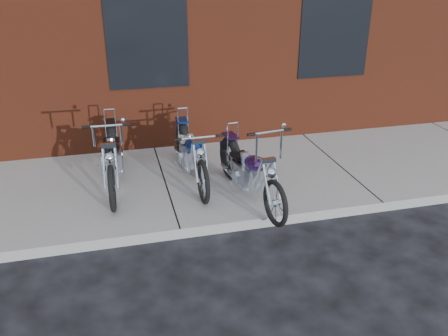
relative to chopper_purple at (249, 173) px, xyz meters
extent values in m
plane|color=black|center=(-1.14, -0.64, -0.55)|extent=(120.00, 120.00, 0.00)
cube|color=#9E9C99|center=(-1.14, 0.86, -0.48)|extent=(22.00, 3.00, 0.15)
torus|color=black|center=(-0.07, 0.56, -0.05)|extent=(0.23, 0.72, 0.71)
torus|color=black|center=(0.13, -0.97, -0.08)|extent=(0.15, 0.65, 0.64)
cube|color=#999EB2|center=(0.01, -0.06, -0.06)|extent=(0.33, 0.43, 0.30)
ellipsoid|color=#411E69|center=(0.04, -0.34, 0.23)|extent=(0.32, 0.57, 0.30)
cube|color=black|center=(-0.03, 0.19, 0.14)|extent=(0.27, 0.30, 0.06)
cylinder|color=white|center=(0.11, -0.85, 0.18)|extent=(0.08, 0.29, 0.53)
cylinder|color=white|center=(0.09, -0.73, 0.83)|extent=(0.54, 0.10, 0.03)
cylinder|color=white|center=(-0.06, 0.49, 0.33)|extent=(0.02, 0.02, 0.47)
cylinder|color=white|center=(0.10, 0.17, -0.18)|extent=(0.16, 0.89, 0.05)
torus|color=black|center=(-0.71, 1.46, -0.04)|extent=(0.15, 0.73, 0.72)
torus|color=black|center=(-0.68, -0.12, -0.08)|extent=(0.08, 0.66, 0.65)
cube|color=#999EB2|center=(-0.70, 0.81, -0.05)|extent=(0.29, 0.41, 0.30)
ellipsoid|color=#133DBA|center=(-0.69, 0.53, 0.24)|extent=(0.27, 0.56, 0.31)
cube|color=#BDB8A3|center=(-0.70, 1.08, 0.15)|extent=(0.25, 0.29, 0.06)
cylinder|color=white|center=(-0.68, 0.00, 0.19)|extent=(0.05, 0.29, 0.54)
cylinder|color=white|center=(-0.68, 0.13, 0.51)|extent=(0.55, 0.04, 0.03)
cylinder|color=white|center=(-0.70, 1.38, 0.34)|extent=(0.02, 0.02, 0.48)
cylinder|color=white|center=(-0.58, 1.04, -0.18)|extent=(0.06, 0.91, 0.05)
torus|color=black|center=(-1.89, 1.58, -0.03)|extent=(0.18, 0.75, 0.75)
torus|color=black|center=(-1.97, -0.04, -0.07)|extent=(0.10, 0.68, 0.67)
cube|color=#999EB2|center=(-1.93, 0.92, -0.04)|extent=(0.31, 0.43, 0.31)
ellipsoid|color=black|center=(-1.94, 0.63, 0.26)|extent=(0.30, 0.58, 0.32)
cube|color=black|center=(-1.91, 1.19, 0.17)|extent=(0.26, 0.30, 0.06)
cylinder|color=white|center=(-1.96, 0.09, 0.21)|extent=(0.06, 0.30, 0.56)
cylinder|color=white|center=(-1.96, 0.22, 0.77)|extent=(0.57, 0.06, 0.03)
cylinder|color=white|center=(-1.90, 1.50, 0.36)|extent=(0.02, 0.02, 0.50)
cylinder|color=white|center=(-1.79, 1.14, -0.17)|extent=(0.09, 0.93, 0.05)
camera|label=1|loc=(-1.89, -5.99, 2.88)|focal=38.00mm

